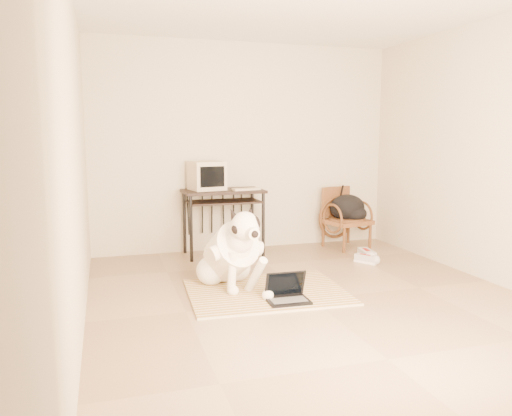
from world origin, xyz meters
name	(u,v)px	position (x,y,z in m)	size (l,w,h in m)	color
floor	(311,299)	(0.00, 0.00, 0.00)	(4.50, 4.50, 0.00)	#8E7457
wall_back	(245,148)	(0.00, 2.25, 1.35)	(4.50, 4.50, 0.00)	beige
wall_front	(507,171)	(0.00, -2.25, 1.35)	(4.50, 4.50, 0.00)	beige
wall_left	(76,157)	(-2.00, 0.00, 1.35)	(4.50, 4.50, 0.00)	beige
wall_right	(496,152)	(2.00, 0.00, 1.35)	(4.50, 4.50, 0.00)	beige
rug	(267,292)	(-0.34, 0.30, 0.01)	(1.56, 1.22, 0.02)	#AE7022
dog	(231,254)	(-0.62, 0.56, 0.35)	(0.60, 1.16, 0.88)	white
laptop	(287,294)	(-0.25, -0.02, 0.08)	(0.38, 0.28, 0.26)	black
computer_desk	(223,199)	(-0.38, 1.93, 0.72)	(1.01, 0.57, 0.83)	black
crt_monitor	(207,176)	(-0.57, 2.01, 1.01)	(0.46, 0.44, 0.36)	#C3B499
desk_keyboard	(246,189)	(-0.11, 1.83, 0.84)	(0.35, 0.13, 0.02)	#C3B499
pc_tower	(244,239)	(-0.10, 1.95, 0.19)	(0.21, 0.42, 0.38)	#515154
rattan_chair	(344,217)	(1.29, 1.88, 0.41)	(0.64, 0.62, 0.81)	brown
backpack	(349,209)	(1.32, 1.83, 0.54)	(0.48, 0.42, 0.35)	black
sneaker_left	(366,259)	(1.17, 1.04, 0.04)	(0.24, 0.30, 0.10)	white
sneaker_right	(367,255)	(1.26, 1.20, 0.05)	(0.18, 0.35, 0.12)	white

